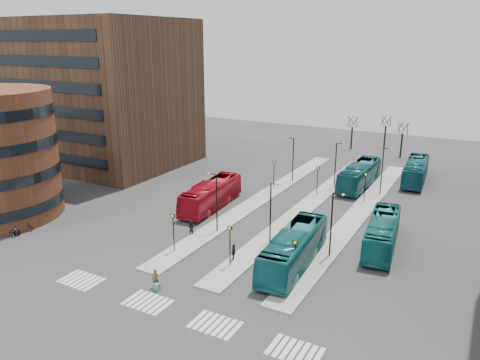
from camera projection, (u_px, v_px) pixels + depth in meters
The scene contains 22 objects.
ground at pixel (121, 334), 31.54m from camera, with size 160.00×160.00×0.00m, color #303033.
island_left at pixel (263, 197), 58.52m from camera, with size 2.50×45.00×0.15m, color #969690.
island_mid at pixel (308, 205), 55.76m from camera, with size 2.50×45.00×0.15m, color #969690.
island_right at pixel (358, 214), 52.99m from camera, with size 2.50×45.00×0.15m, color #969690.
suitcase at pixel (157, 287), 36.93m from camera, with size 0.46×0.37×0.58m, color #1C1D9E.
red_bus at pixel (211, 195), 54.71m from camera, with size 2.66×11.37×3.17m, color #AD0D1D.
teal_bus_a at pixel (294, 248), 40.58m from camera, with size 2.77×11.83×3.30m, color #15676A.
teal_bus_b at pixel (359, 175), 62.37m from camera, with size 2.75×11.74×3.27m, color #13585F.
teal_bus_c at pixel (382, 232), 44.28m from camera, with size 2.52×10.78×3.00m, color #167270.
teal_bus_d at pixel (416, 171), 64.63m from camera, with size 2.64×11.30×3.15m, color #135861.
traveller at pixel (156, 279), 37.23m from camera, with size 0.57×0.37×1.56m, color #4A482C.
commuter_a at pixel (191, 228), 47.30m from camera, with size 0.74×0.58×1.53m, color black.
commuter_b at pixel (234, 253), 41.71m from camera, with size 0.94×0.39×1.61m, color black.
commuter_c at pixel (280, 242), 43.76m from camera, with size 1.11×0.64×1.72m, color black.
bicycle_near at pixel (11, 232), 47.03m from camera, with size 0.62×1.78×0.93m, color gray.
bicycle_mid at pixel (12, 231), 47.08m from camera, with size 0.49×1.72×1.04m, color gray.
bicycle_far at pixel (24, 227), 48.29m from camera, with size 0.63×1.81×0.95m, color gray.
crosswalk_stripes at pixel (177, 312), 34.08m from camera, with size 22.35×2.40×0.01m.
office_block at pixel (102, 93), 72.51m from camera, with size 25.00×20.12×22.00m.
sign_poles at pixel (282, 203), 49.39m from camera, with size 12.45×22.12×3.65m.
lamp_posts at pixel (309, 182), 52.77m from camera, with size 14.04×20.24×6.12m.
bare_trees at pixel (379, 136), 82.08m from camera, with size 10.97×8.14×5.90m.
Camera 1 is at (20.12, -19.93, 19.12)m, focal length 35.00 mm.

